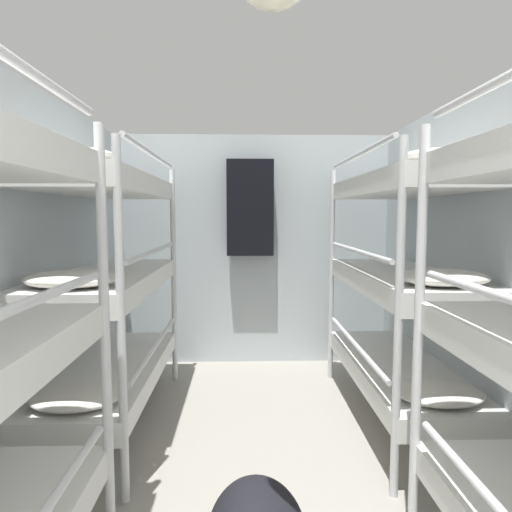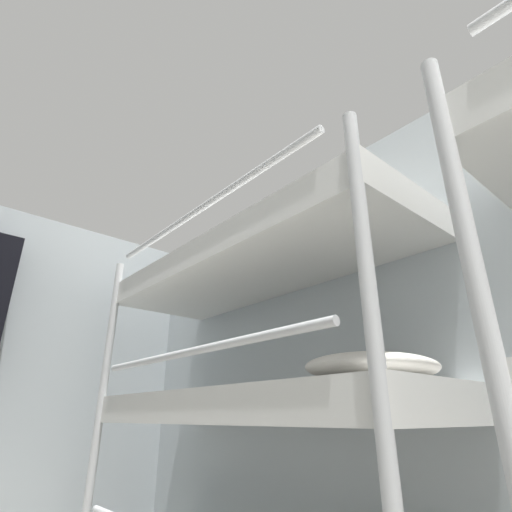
# 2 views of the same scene
# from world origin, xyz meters

# --- Properties ---
(bunk_stack_right_far) EXTENTS (0.65, 1.78, 1.88)m
(bunk_stack_right_far) POSITION_xyz_m (1.00, 3.36, 1.02)
(bunk_stack_right_far) COLOR silver
(bunk_stack_right_far) RESTS_ON ground_plane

